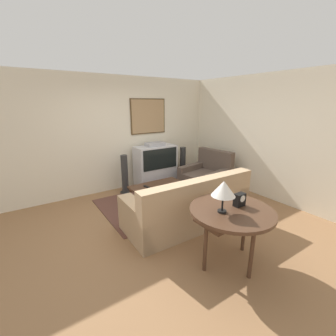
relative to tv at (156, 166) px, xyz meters
The scene contains 14 objects.
ground_plane 2.04m from the tv, 117.06° to the right, with size 12.00×12.00×0.00m, color #8E6642.
wall_back 1.26m from the tv, 157.03° to the left, with size 12.00×0.10×2.70m.
wall_right 2.60m from the tv, 45.36° to the right, with size 0.06×12.00×2.70m.
area_rug 1.23m from the tv, 122.45° to the right, with size 2.16×1.76×0.01m.
tv is the anchor object (origin of this frame).
couch 2.08m from the tv, 104.80° to the right, with size 2.19×0.98×0.93m.
armchair 1.32m from the tv, 45.39° to the right, with size 1.12×1.12×0.95m.
coffee_table 1.14m from the tv, 119.24° to the right, with size 1.13×0.50×0.44m.
console_table 3.17m from the tv, 102.80° to the right, with size 1.07×1.07×0.79m.
table_lamp 3.23m from the tv, 105.77° to the right, with size 0.29×0.29×0.41m.
mantel_clock 3.13m from the tv, 100.11° to the right, with size 0.15×0.10×0.17m.
remote 1.28m from the tv, 128.93° to the right, with size 0.07×0.17×0.02m.
speaker_tower_left 0.87m from the tv, behind, with size 0.27×0.27×0.93m.
speaker_tower_right 0.87m from the tv, ahead, with size 0.27×0.27×0.93m.
Camera 1 is at (-1.92, -3.03, 2.09)m, focal length 24.00 mm.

